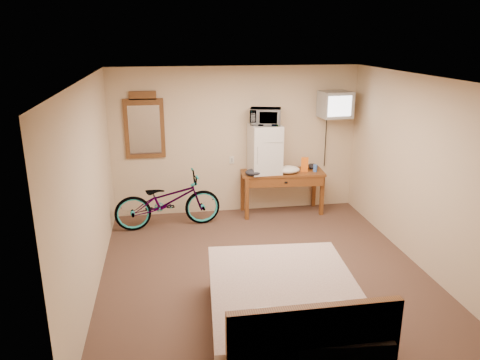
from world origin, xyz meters
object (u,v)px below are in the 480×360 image
at_px(mini_fridge, 265,149).
at_px(wall_mirror, 144,126).
at_px(blue_cup, 315,168).
at_px(bicycle, 168,201).
at_px(desk, 283,178).
at_px(crt_television, 335,104).
at_px(bed, 286,310).
at_px(microwave, 265,117).

bearing_deg(mini_fridge, wall_mirror, 173.04).
height_order(blue_cup, bicycle, bicycle).
bearing_deg(bicycle, desk, -87.87).
bearing_deg(crt_television, bed, -116.37).
height_order(mini_fridge, wall_mirror, wall_mirror).
distance_m(blue_cup, bicycle, 2.54).
height_order(desk, bed, bed).
height_order(desk, blue_cup, blue_cup).
xyz_separation_m(desk, wall_mirror, (-2.28, 0.27, 0.92)).
relative_size(wall_mirror, bicycle, 0.65).
relative_size(blue_cup, bed, 0.06).
relative_size(blue_cup, bicycle, 0.07).
bearing_deg(bicycle, wall_mirror, 23.79).
bearing_deg(wall_mirror, desk, -6.86).
xyz_separation_m(microwave, bicycle, (-1.65, -0.32, -1.26)).
bearing_deg(mini_fridge, bed, -98.38).
bearing_deg(blue_cup, wall_mirror, 173.11).
distance_m(mini_fridge, bed, 3.55).
xyz_separation_m(blue_cup, wall_mirror, (-2.82, 0.34, 0.74)).
xyz_separation_m(crt_television, bed, (-1.68, -3.40, -1.58)).
bearing_deg(microwave, mini_fridge, -109.17).
height_order(blue_cup, wall_mirror, wall_mirror).
bearing_deg(bed, microwave, 81.61).
relative_size(bicycle, bed, 0.79).
distance_m(mini_fridge, wall_mirror, 2.02).
xyz_separation_m(desk, crt_television, (0.87, 0.02, 1.24)).
bearing_deg(microwave, bed, -83.84).
relative_size(microwave, bed, 0.23).
bearing_deg(crt_television, blue_cup, -164.58).
bearing_deg(crt_television, microwave, 179.42).
bearing_deg(wall_mirror, blue_cup, -6.89).
height_order(desk, microwave, microwave).
xyz_separation_m(wall_mirror, bed, (1.46, -3.65, -1.26)).
relative_size(crt_television, bicycle, 0.36).
bearing_deg(mini_fridge, blue_cup, -6.73).
height_order(crt_television, bed, crt_television).
bearing_deg(blue_cup, mini_fridge, 173.27).
distance_m(microwave, crt_television, 1.19).
height_order(microwave, crt_television, crt_television).
relative_size(mini_fridge, blue_cup, 6.70).
xyz_separation_m(desk, blue_cup, (0.55, -0.07, 0.18)).
xyz_separation_m(bicycle, bed, (1.14, -3.09, -0.15)).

